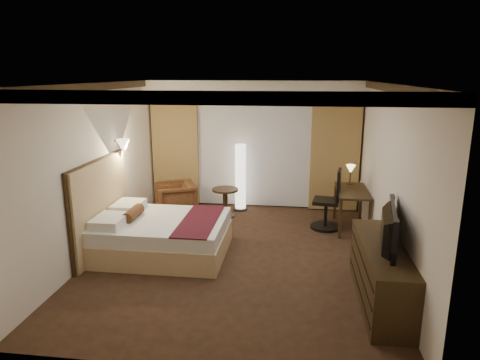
# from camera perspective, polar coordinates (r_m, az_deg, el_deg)

# --- Properties ---
(floor) EXTENTS (4.50, 5.50, 0.01)m
(floor) POSITION_cam_1_polar(r_m,az_deg,el_deg) (6.97, -0.43, -10.02)
(floor) COLOR #311E13
(floor) RESTS_ON ground
(ceiling) EXTENTS (4.50, 5.50, 0.01)m
(ceiling) POSITION_cam_1_polar(r_m,az_deg,el_deg) (6.36, -0.48, 12.78)
(ceiling) COLOR white
(ceiling) RESTS_ON back_wall
(back_wall) EXTENTS (4.50, 0.02, 2.70)m
(back_wall) POSITION_cam_1_polar(r_m,az_deg,el_deg) (9.21, 1.90, 4.74)
(back_wall) COLOR silver
(back_wall) RESTS_ON floor
(left_wall) EXTENTS (0.02, 5.50, 2.70)m
(left_wall) POSITION_cam_1_polar(r_m,az_deg,el_deg) (7.19, -18.52, 1.34)
(left_wall) COLOR silver
(left_wall) RESTS_ON floor
(right_wall) EXTENTS (0.02, 5.50, 2.70)m
(right_wall) POSITION_cam_1_polar(r_m,az_deg,el_deg) (6.62, 19.23, 0.23)
(right_wall) COLOR silver
(right_wall) RESTS_ON floor
(crown_molding) EXTENTS (4.50, 5.50, 0.12)m
(crown_molding) POSITION_cam_1_polar(r_m,az_deg,el_deg) (6.36, -0.48, 12.24)
(crown_molding) COLOR black
(crown_molding) RESTS_ON ceiling
(soffit) EXTENTS (4.50, 0.50, 0.20)m
(soffit) POSITION_cam_1_polar(r_m,az_deg,el_deg) (8.84, 1.80, 12.49)
(soffit) COLOR white
(soffit) RESTS_ON ceiling
(curtain_sheer) EXTENTS (2.48, 0.04, 2.45)m
(curtain_sheer) POSITION_cam_1_polar(r_m,az_deg,el_deg) (9.15, 1.84, 4.04)
(curtain_sheer) COLOR silver
(curtain_sheer) RESTS_ON back_wall
(curtain_left_drape) EXTENTS (1.00, 0.14, 2.45)m
(curtain_left_drape) POSITION_cam_1_polar(r_m,az_deg,el_deg) (9.41, -8.58, 4.17)
(curtain_left_drape) COLOR tan
(curtain_left_drape) RESTS_ON back_wall
(curtain_right_drape) EXTENTS (1.00, 0.14, 2.45)m
(curtain_right_drape) POSITION_cam_1_polar(r_m,az_deg,el_deg) (9.09, 12.56, 3.64)
(curtain_right_drape) COLOR tan
(curtain_right_drape) RESTS_ON back_wall
(wall_sconce) EXTENTS (0.24, 0.24, 0.24)m
(wall_sconce) POSITION_cam_1_polar(r_m,az_deg,el_deg) (7.72, -15.29, 4.46)
(wall_sconce) COLOR white
(wall_sconce) RESTS_ON left_wall
(bed) EXTENTS (2.01, 1.57, 0.59)m
(bed) POSITION_cam_1_polar(r_m,az_deg,el_deg) (7.05, -10.18, -7.36)
(bed) COLOR white
(bed) RESTS_ON floor
(headboard) EXTENTS (0.12, 1.87, 1.50)m
(headboard) POSITION_cam_1_polar(r_m,az_deg,el_deg) (7.26, -18.00, -3.39)
(headboard) COLOR tan
(headboard) RESTS_ON floor
(armchair) EXTENTS (0.95, 0.97, 0.78)m
(armchair) POSITION_cam_1_polar(r_m,az_deg,el_deg) (8.73, -8.62, -2.42)
(armchair) COLOR #441D14
(armchair) RESTS_ON floor
(side_table) EXTENTS (0.53, 0.53, 0.58)m
(side_table) POSITION_cam_1_polar(r_m,az_deg,el_deg) (8.68, -1.97, -3.03)
(side_table) COLOR black
(side_table) RESTS_ON floor
(floor_lamp) EXTENTS (0.30, 0.30, 1.42)m
(floor_lamp) POSITION_cam_1_polar(r_m,az_deg,el_deg) (9.00, 0.06, 0.38)
(floor_lamp) COLOR white
(floor_lamp) RESTS_ON floor
(desk) EXTENTS (0.55, 1.17, 0.75)m
(desk) POSITION_cam_1_polar(r_m,az_deg,el_deg) (8.25, 14.61, -3.80)
(desk) COLOR black
(desk) RESTS_ON floor
(desk_lamp) EXTENTS (0.18, 0.18, 0.34)m
(desk_lamp) POSITION_cam_1_polar(r_m,az_deg,el_deg) (8.52, 14.49, 0.58)
(desk_lamp) COLOR #FFD899
(desk_lamp) RESTS_ON desk
(office_chair) EXTENTS (0.63, 0.63, 1.15)m
(office_chair) POSITION_cam_1_polar(r_m,az_deg,el_deg) (8.10, 11.44, -2.50)
(office_chair) COLOR black
(office_chair) RESTS_ON floor
(dresser) EXTENTS (0.50, 1.95, 0.76)m
(dresser) POSITION_cam_1_polar(r_m,az_deg,el_deg) (5.83, 18.22, -11.71)
(dresser) COLOR black
(dresser) RESTS_ON floor
(television) EXTENTS (0.85, 1.26, 0.15)m
(television) POSITION_cam_1_polar(r_m,az_deg,el_deg) (5.55, 18.48, -5.03)
(television) COLOR black
(television) RESTS_ON dresser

